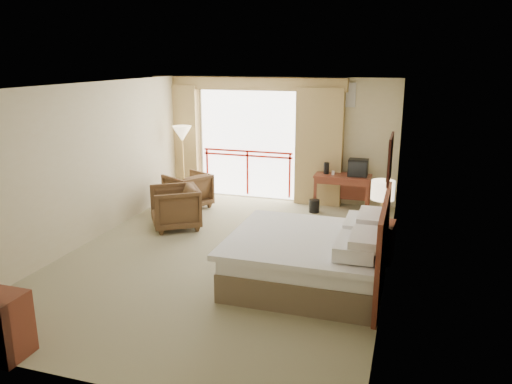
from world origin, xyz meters
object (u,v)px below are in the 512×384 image
(nightstand, at_px, (379,241))
(floor_lamp, at_px, (182,137))
(wastebasket, at_px, (314,206))
(bed, at_px, (311,257))
(desk, at_px, (343,182))
(tv, at_px, (358,168))
(side_table, at_px, (173,196))
(table_lamp, at_px, (383,191))
(armchair_far, at_px, (188,207))
(armchair_near, at_px, (176,227))

(nightstand, xyz_separation_m, floor_lamp, (-4.44, 2.27, 1.11))
(nightstand, height_order, wastebasket, nightstand)
(bed, distance_m, desk, 3.70)
(wastebasket, bearing_deg, bed, -79.83)
(bed, distance_m, nightstand, 1.43)
(bed, distance_m, tv, 3.68)
(desk, height_order, side_table, desk)
(wastebasket, distance_m, floor_lamp, 3.26)
(table_lamp, relative_size, armchair_far, 0.77)
(armchair_near, height_order, floor_lamp, floor_lamp)
(side_table, bearing_deg, bed, -34.20)
(table_lamp, relative_size, desk, 0.55)
(bed, bearing_deg, armchair_far, 138.68)
(floor_lamp, bearing_deg, table_lamp, -26.50)
(armchair_far, xyz_separation_m, armchair_near, (0.33, -1.27, 0.00))
(bed, bearing_deg, floor_lamp, 136.45)
(nightstand, height_order, armchair_far, nightstand)
(table_lamp, distance_m, armchair_far, 4.54)
(wastebasket, relative_size, armchair_far, 0.33)
(desk, relative_size, floor_lamp, 0.70)
(armchair_near, bearing_deg, wastebasket, 92.77)
(floor_lamp, bearing_deg, desk, 4.56)
(bed, height_order, wastebasket, bed)
(side_table, relative_size, floor_lamp, 0.36)
(side_table, distance_m, floor_lamp, 1.60)
(bed, bearing_deg, wastebasket, 100.17)
(bed, height_order, nightstand, bed)
(desk, relative_size, wastebasket, 4.26)
(table_lamp, bearing_deg, nightstand, -90.00)
(bed, relative_size, side_table, 3.59)
(wastebasket, bearing_deg, side_table, -158.12)
(wastebasket, xyz_separation_m, floor_lamp, (-3.00, 0.12, 1.29))
(nightstand, bearing_deg, table_lamp, 94.14)
(wastebasket, height_order, armchair_near, armchair_near)
(wastebasket, bearing_deg, floor_lamp, 177.72)
(nightstand, bearing_deg, armchair_near, 177.72)
(armchair_near, bearing_deg, bed, 27.46)
(bed, xyz_separation_m, table_lamp, (0.86, 1.19, 0.73))
(wastebasket, xyz_separation_m, armchair_far, (-2.63, -0.46, -0.13))
(desk, distance_m, tv, 0.46)
(tv, bearing_deg, table_lamp, -90.03)
(bed, distance_m, floor_lamp, 5.06)
(nightstand, xyz_separation_m, armchair_far, (-4.08, 1.69, -0.31))
(tv, bearing_deg, nightstand, -90.31)
(desk, xyz_separation_m, floor_lamp, (-3.51, -0.28, 0.84))
(bed, relative_size, wastebasket, 7.89)
(nightstand, distance_m, armchair_far, 4.43)
(wastebasket, relative_size, floor_lamp, 0.16)
(tv, height_order, wastebasket, tv)
(armchair_near, bearing_deg, side_table, 175.61)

